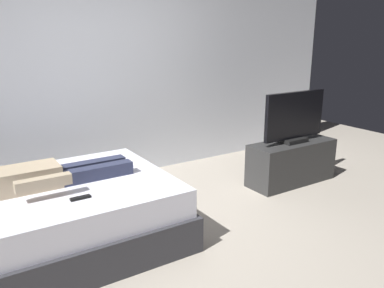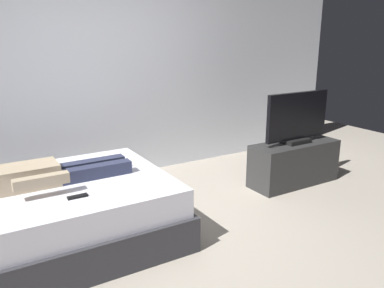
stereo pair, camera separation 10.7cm
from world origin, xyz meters
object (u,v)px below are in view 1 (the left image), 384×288
person (45,176)px  bed (47,220)px  tv_stand (291,162)px  tv (294,118)px  remote (80,198)px

person → bed: bearing=-128.8°
tv_stand → bed: bearing=180.0°
bed → person: bearing=51.2°
bed → person: 0.36m
person → tv: (2.78, -0.04, 0.16)m
bed → remote: (0.18, -0.37, 0.29)m
bed → remote: remote is taller
bed → remote: size_ratio=13.93×
bed → remote: 0.50m
bed → tv: 2.86m
person → tv: 2.78m
tv_stand → person: bearing=179.3°
bed → person: person is taller
tv_stand → remote: bearing=-172.0°
bed → person: (0.03, 0.04, 0.36)m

